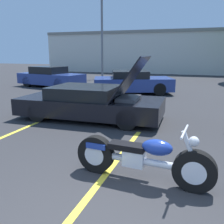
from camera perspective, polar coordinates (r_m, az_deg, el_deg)
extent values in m
cube|color=yellow|center=(4.56, -1.52, -14.14)|extent=(0.12, 5.22, 0.01)
cube|color=beige|center=(28.02, 17.79, 12.91)|extent=(32.00, 4.00, 4.40)
cube|color=gray|center=(28.10, 18.09, 17.09)|extent=(32.00, 4.20, 0.30)
cylinder|color=slate|center=(21.29, -2.32, 19.44)|extent=(0.18, 0.18, 8.75)
cylinder|color=black|center=(4.14, 18.32, -12.72)|extent=(0.68, 0.21, 0.67)
cylinder|color=black|center=(4.56, -3.68, -9.54)|extent=(0.68, 0.21, 0.67)
cylinder|color=silver|center=(4.14, 18.32, -12.72)|extent=(0.38, 0.20, 0.37)
cylinder|color=silver|center=(4.56, -3.68, -9.54)|extent=(0.38, 0.20, 0.37)
cylinder|color=silver|center=(4.27, 6.73, -11.05)|extent=(1.45, 0.23, 0.12)
cube|color=silver|center=(4.28, 5.08, -10.32)|extent=(0.38, 0.27, 0.28)
ellipsoid|color=navy|center=(4.10, 10.27, -7.97)|extent=(0.52, 0.32, 0.26)
cube|color=black|center=(4.25, 3.49, -7.84)|extent=(0.64, 0.30, 0.10)
cube|color=navy|center=(4.48, -3.23, -7.45)|extent=(0.39, 0.25, 0.10)
cylinder|color=silver|center=(4.02, 17.44, -8.43)|extent=(0.31, 0.09, 0.63)
cylinder|color=silver|center=(3.93, 16.26, -4.30)|extent=(0.09, 0.70, 0.04)
sphere|color=silver|center=(3.96, 18.21, -6.43)|extent=(0.16, 0.16, 0.16)
cylinder|color=silver|center=(4.50, 2.38, -10.48)|extent=(1.11, 0.17, 0.09)
cube|color=black|center=(8.16, -4.94, 1.42)|extent=(4.69, 2.06, 0.53)
cube|color=black|center=(8.15, -6.21, 4.59)|extent=(2.14, 1.79, 0.37)
cylinder|color=black|center=(6.97, 3.43, -1.71)|extent=(0.61, 0.24, 0.60)
cylinder|color=black|center=(8.58, 6.15, 1.10)|extent=(0.61, 0.24, 0.60)
cylinder|color=black|center=(8.13, -16.61, -0.08)|extent=(0.61, 0.24, 0.60)
cylinder|color=black|center=(9.54, -11.02, 2.17)|extent=(0.61, 0.24, 0.60)
cube|color=black|center=(7.62, 4.25, 7.65)|extent=(1.02, 1.79, 1.35)
cube|color=#4C4C51|center=(7.73, 3.81, 2.46)|extent=(0.63, 1.07, 0.28)
cube|color=navy|center=(13.44, 4.77, 6.43)|extent=(4.48, 3.26, 0.65)
cube|color=black|center=(13.37, 4.11, 8.60)|extent=(2.33, 2.28, 0.37)
cylinder|color=black|center=(12.83, 10.80, 5.10)|extent=(0.68, 0.44, 0.64)
cylinder|color=black|center=(14.49, 9.33, 6.08)|extent=(0.68, 0.44, 0.64)
cylinder|color=black|center=(12.52, -0.54, 5.14)|extent=(0.68, 0.44, 0.64)
cylinder|color=black|center=(14.22, -0.71, 6.12)|extent=(0.68, 0.44, 0.64)
cube|color=navy|center=(16.44, -13.77, 7.40)|extent=(4.58, 2.52, 0.66)
cube|color=black|center=(16.52, -14.31, 9.31)|extent=(2.21, 1.89, 0.43)
cylinder|color=black|center=(15.01, -11.99, 6.26)|extent=(0.70, 0.35, 0.67)
cylinder|color=black|center=(16.13, -8.42, 6.88)|extent=(0.70, 0.35, 0.67)
cylinder|color=black|center=(16.93, -18.79, 6.62)|extent=(0.70, 0.35, 0.67)
cylinder|color=black|center=(17.93, -15.20, 7.20)|extent=(0.70, 0.35, 0.67)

